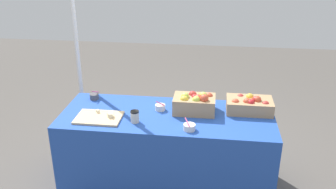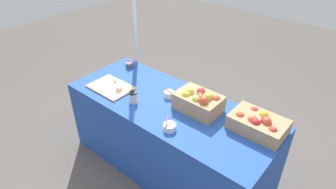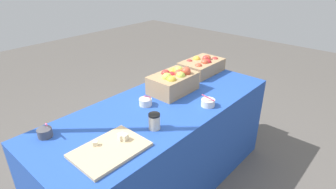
% 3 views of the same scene
% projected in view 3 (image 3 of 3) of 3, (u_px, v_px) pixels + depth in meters
% --- Properties ---
extents(ground_plane, '(10.00, 10.00, 0.00)m').
position_uv_depth(ground_plane, '(162.00, 182.00, 2.32)').
color(ground_plane, '#56514C').
extents(table, '(1.90, 0.76, 0.74)m').
position_uv_depth(table, '(161.00, 147.00, 2.16)').
color(table, '#234CAD').
rests_on(table, ground_plane).
extents(apple_crate_left, '(0.41, 0.26, 0.16)m').
position_uv_depth(apple_crate_left, '(202.00, 66.00, 2.55)').
color(apple_crate_left, tan).
rests_on(apple_crate_left, table).
extents(apple_crate_middle, '(0.37, 0.25, 0.20)m').
position_uv_depth(apple_crate_middle, '(174.00, 81.00, 2.17)').
color(apple_crate_middle, tan).
rests_on(apple_crate_middle, table).
extents(cutting_board_front, '(0.39, 0.28, 0.06)m').
position_uv_depth(cutting_board_front, '(110.00, 149.00, 1.51)').
color(cutting_board_front, '#D1B284').
rests_on(cutting_board_front, table).
extents(sample_bowl_near, '(0.10, 0.10, 0.10)m').
position_uv_depth(sample_bowl_near, '(208.00, 103.00, 1.97)').
color(sample_bowl_near, silver).
rests_on(sample_bowl_near, table).
extents(sample_bowl_mid, '(0.09, 0.10, 0.11)m').
position_uv_depth(sample_bowl_mid, '(45.00, 133.00, 1.63)').
color(sample_bowl_mid, '#4C4C51').
rests_on(sample_bowl_mid, table).
extents(sample_bowl_far, '(0.09, 0.09, 0.10)m').
position_uv_depth(sample_bowl_far, '(146.00, 102.00, 1.98)').
color(sample_bowl_far, silver).
rests_on(sample_bowl_far, table).
extents(coffee_cup, '(0.07, 0.07, 0.10)m').
position_uv_depth(coffee_cup, '(154.00, 121.00, 1.69)').
color(coffee_cup, beige).
rests_on(coffee_cup, table).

